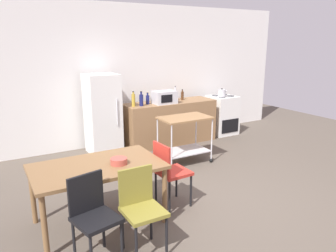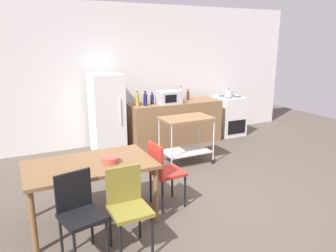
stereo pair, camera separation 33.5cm
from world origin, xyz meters
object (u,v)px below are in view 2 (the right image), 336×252
at_px(chair_red, 163,170).
at_px(bottle_hot_sauce, 145,100).
at_px(dining_table, 90,169).
at_px(fruit_bowl, 111,160).
at_px(microwave, 169,97).
at_px(chair_black, 79,210).
at_px(bottle_sparkling_water, 181,95).
at_px(refrigerator, 107,113).
at_px(bottle_olive_oil, 137,100).
at_px(stove_oven, 229,116).
at_px(bottle_soy_sauce, 152,99).
at_px(chair_olive, 128,204).
at_px(bottle_sesame_oil, 188,96).
at_px(kettle, 229,93).
at_px(kitchen_cart, 186,132).

height_order(chair_red, bottle_hot_sauce, bottle_hot_sauce).
distance_m(dining_table, chair_red, 0.96).
bearing_deg(fruit_bowl, microwave, 50.68).
relative_size(chair_black, bottle_sparkling_water, 2.87).
xyz_separation_m(refrigerator, bottle_olive_oil, (0.58, -0.17, 0.25)).
bearing_deg(fruit_bowl, stove_oven, 34.86).
distance_m(microwave, fruit_bowl, 3.09).
height_order(refrigerator, bottle_hot_sauce, refrigerator).
xyz_separation_m(bottle_olive_oil, fruit_bowl, (-1.27, -2.41, -0.24)).
bearing_deg(bottle_olive_oil, stove_oven, 2.19).
bearing_deg(chair_black, fruit_bowl, 34.47).
relative_size(stove_oven, bottle_soy_sauce, 3.87).
bearing_deg(bottle_soy_sauce, chair_olive, -117.70).
xyz_separation_m(stove_oven, fruit_bowl, (-3.59, -2.50, 0.33)).
relative_size(chair_black, chair_red, 1.00).
relative_size(bottle_sesame_oil, kettle, 0.97).
distance_m(bottle_hot_sauce, kettle, 2.04).
bearing_deg(kettle, chair_black, -143.46).
bearing_deg(bottle_olive_oil, kettle, -0.25).
bearing_deg(chair_olive, bottle_sparkling_water, 53.15).
bearing_deg(kettle, bottle_sparkling_water, 171.08).
bearing_deg(chair_olive, refrigerator, 76.93).
relative_size(chair_black, stove_oven, 0.97).
bearing_deg(bottle_sesame_oil, chair_red, -125.43).
height_order(dining_table, bottle_sparkling_water, bottle_sparkling_water).
height_order(microwave, bottle_sesame_oil, microwave).
relative_size(bottle_hot_sauce, bottle_soy_sauce, 1.23).
distance_m(kitchen_cart, fruit_bowl, 2.21).
distance_m(chair_red, bottle_soy_sauce, 2.66).
relative_size(dining_table, bottle_olive_oil, 5.03).
bearing_deg(bottle_hot_sauce, dining_table, -126.05).
relative_size(chair_black, microwave, 1.93).
bearing_deg(chair_olive, chair_red, 42.12).
relative_size(chair_red, bottle_sesame_oil, 3.83).
xyz_separation_m(chair_black, kettle, (3.97, 2.94, 0.48)).
xyz_separation_m(chair_black, chair_red, (1.21, 0.58, 0.00)).
bearing_deg(microwave, dining_table, -133.76).
bearing_deg(chair_red, chair_olive, 129.71).
height_order(refrigerator, bottle_sesame_oil, refrigerator).
bearing_deg(bottle_sparkling_water, bottle_olive_oil, -170.99).
bearing_deg(chair_black, dining_table, 54.76).
bearing_deg(stove_oven, bottle_soy_sauce, -179.65).
bearing_deg(dining_table, fruit_bowl, -23.04).
distance_m(bottle_olive_oil, bottle_sparkling_water, 1.08).
distance_m(chair_black, bottle_olive_oil, 3.48).
distance_m(bottle_hot_sauce, microwave, 0.52).
relative_size(chair_red, bottle_sparkling_water, 2.87).
bearing_deg(chair_black, chair_red, 12.85).
height_order(chair_olive, stove_oven, stove_oven).
bearing_deg(bottle_sesame_oil, kitchen_cart, -120.39).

